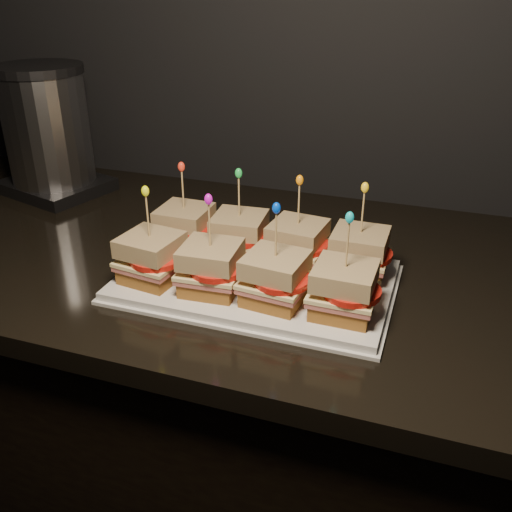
% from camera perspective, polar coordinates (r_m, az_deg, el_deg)
% --- Properties ---
extents(cabinet, '(2.20, 0.67, 0.89)m').
position_cam_1_polar(cabinet, '(1.37, -6.70, -17.29)').
color(cabinet, black).
rests_on(cabinet, ground).
extents(granite_slab, '(2.24, 0.71, 0.04)m').
position_cam_1_polar(granite_slab, '(1.10, -7.99, 0.38)').
color(granite_slab, black).
rests_on(granite_slab, cabinet).
extents(platter, '(0.43, 0.27, 0.02)m').
position_cam_1_polar(platter, '(0.94, 0.00, -2.51)').
color(platter, white).
rests_on(platter, granite_slab).
extents(platter_rim, '(0.44, 0.28, 0.01)m').
position_cam_1_polar(platter_rim, '(0.94, 0.00, -2.83)').
color(platter_rim, white).
rests_on(platter_rim, granite_slab).
extents(sandwich_0_bread_bot, '(0.08, 0.08, 0.02)m').
position_cam_1_polar(sandwich_0_bread_bot, '(1.03, -7.02, 1.50)').
color(sandwich_0_bread_bot, brown).
rests_on(sandwich_0_bread_bot, platter).
extents(sandwich_0_ham, '(0.09, 0.09, 0.01)m').
position_cam_1_polar(sandwich_0_ham, '(1.02, -7.07, 2.29)').
color(sandwich_0_ham, '#B2584E').
rests_on(sandwich_0_ham, sandwich_0_bread_bot).
extents(sandwich_0_cheese, '(0.09, 0.09, 0.01)m').
position_cam_1_polar(sandwich_0_cheese, '(1.02, -7.09, 2.65)').
color(sandwich_0_cheese, '#FDE99E').
rests_on(sandwich_0_cheese, sandwich_0_ham).
extents(sandwich_0_tomato, '(0.08, 0.08, 0.01)m').
position_cam_1_polar(sandwich_0_tomato, '(1.01, -6.65, 2.81)').
color(sandwich_0_tomato, red).
rests_on(sandwich_0_tomato, sandwich_0_cheese).
extents(sandwich_0_bread_top, '(0.09, 0.09, 0.03)m').
position_cam_1_polar(sandwich_0_bread_top, '(1.01, -7.18, 4.02)').
color(sandwich_0_bread_top, '#60360F').
rests_on(sandwich_0_bread_top, sandwich_0_tomato).
extents(sandwich_0_pick, '(0.00, 0.00, 0.09)m').
position_cam_1_polar(sandwich_0_pick, '(0.99, -7.32, 6.39)').
color(sandwich_0_pick, tan).
rests_on(sandwich_0_pick, sandwich_0_bread_top).
extents(sandwich_0_frill, '(0.01, 0.01, 0.02)m').
position_cam_1_polar(sandwich_0_frill, '(0.98, -7.48, 8.85)').
color(sandwich_0_frill, red).
rests_on(sandwich_0_frill, sandwich_0_pick).
extents(sandwich_1_bread_bot, '(0.09, 0.09, 0.02)m').
position_cam_1_polar(sandwich_1_bread_bot, '(0.99, -1.64, 0.67)').
color(sandwich_1_bread_bot, brown).
rests_on(sandwich_1_bread_bot, platter).
extents(sandwich_1_ham, '(0.10, 0.10, 0.01)m').
position_cam_1_polar(sandwich_1_ham, '(0.99, -1.65, 1.49)').
color(sandwich_1_ham, '#B2584E').
rests_on(sandwich_1_ham, sandwich_1_bread_bot).
extents(sandwich_1_cheese, '(0.10, 0.10, 0.01)m').
position_cam_1_polar(sandwich_1_cheese, '(0.98, -1.66, 1.86)').
color(sandwich_1_cheese, '#FDE99E').
rests_on(sandwich_1_cheese, sandwich_1_ham).
extents(sandwich_1_tomato, '(0.08, 0.08, 0.01)m').
position_cam_1_polar(sandwich_1_tomato, '(0.97, -1.13, 2.02)').
color(sandwich_1_tomato, red).
rests_on(sandwich_1_tomato, sandwich_1_cheese).
extents(sandwich_1_bread_top, '(0.09, 0.09, 0.03)m').
position_cam_1_polar(sandwich_1_bread_top, '(0.97, -1.68, 3.28)').
color(sandwich_1_bread_top, '#60360F').
rests_on(sandwich_1_bread_top, sandwich_1_tomato).
extents(sandwich_1_pick, '(0.00, 0.00, 0.09)m').
position_cam_1_polar(sandwich_1_pick, '(0.96, -1.72, 5.73)').
color(sandwich_1_pick, tan).
rests_on(sandwich_1_pick, sandwich_1_bread_top).
extents(sandwich_1_frill, '(0.01, 0.01, 0.02)m').
position_cam_1_polar(sandwich_1_frill, '(0.94, -1.75, 8.29)').
color(sandwich_1_frill, green).
rests_on(sandwich_1_frill, sandwich_1_pick).
extents(sandwich_2_bread_bot, '(0.09, 0.09, 0.02)m').
position_cam_1_polar(sandwich_2_bread_bot, '(0.96, 4.10, -0.22)').
color(sandwich_2_bread_bot, brown).
rests_on(sandwich_2_bread_bot, platter).
extents(sandwich_2_ham, '(0.10, 0.10, 0.01)m').
position_cam_1_polar(sandwich_2_ham, '(0.96, 4.13, 0.62)').
color(sandwich_2_ham, '#B2584E').
rests_on(sandwich_2_ham, sandwich_2_bread_bot).
extents(sandwich_2_cheese, '(0.10, 0.10, 0.01)m').
position_cam_1_polar(sandwich_2_cheese, '(0.95, 4.15, 0.99)').
color(sandwich_2_cheese, '#FDE99E').
rests_on(sandwich_2_cheese, sandwich_2_ham).
extents(sandwich_2_tomato, '(0.08, 0.08, 0.01)m').
position_cam_1_polar(sandwich_2_tomato, '(0.94, 4.77, 1.15)').
color(sandwich_2_tomato, red).
rests_on(sandwich_2_tomato, sandwich_2_cheese).
extents(sandwich_2_bread_top, '(0.09, 0.09, 0.03)m').
position_cam_1_polar(sandwich_2_bread_top, '(0.94, 4.20, 2.45)').
color(sandwich_2_bread_top, '#60360F').
rests_on(sandwich_2_bread_top, sandwich_2_tomato).
extents(sandwich_2_pick, '(0.00, 0.00, 0.09)m').
position_cam_1_polar(sandwich_2_pick, '(0.93, 4.29, 4.96)').
color(sandwich_2_pick, tan).
rests_on(sandwich_2_pick, sandwich_2_bread_top).
extents(sandwich_2_frill, '(0.01, 0.01, 0.02)m').
position_cam_1_polar(sandwich_2_frill, '(0.91, 4.39, 7.59)').
color(sandwich_2_frill, orange).
rests_on(sandwich_2_frill, sandwich_2_pick).
extents(sandwich_3_bread_bot, '(0.08, 0.08, 0.02)m').
position_cam_1_polar(sandwich_3_bread_bot, '(0.95, 10.13, -1.15)').
color(sandwich_3_bread_bot, brown).
rests_on(sandwich_3_bread_bot, platter).
extents(sandwich_3_ham, '(0.09, 0.09, 0.01)m').
position_cam_1_polar(sandwich_3_ham, '(0.94, 10.20, -0.30)').
color(sandwich_3_ham, '#B2584E').
rests_on(sandwich_3_ham, sandwich_3_bread_bot).
extents(sandwich_3_cheese, '(0.09, 0.09, 0.01)m').
position_cam_1_polar(sandwich_3_cheese, '(0.94, 10.24, 0.08)').
color(sandwich_3_cheese, '#FDE99E').
rests_on(sandwich_3_cheese, sandwich_3_ham).
extents(sandwich_3_tomato, '(0.08, 0.08, 0.01)m').
position_cam_1_polar(sandwich_3_tomato, '(0.93, 10.94, 0.22)').
color(sandwich_3_tomato, red).
rests_on(sandwich_3_tomato, sandwich_3_cheese).
extents(sandwich_3_bread_top, '(0.09, 0.09, 0.03)m').
position_cam_1_polar(sandwich_3_bread_top, '(0.93, 10.37, 1.55)').
color(sandwich_3_bread_top, '#60360F').
rests_on(sandwich_3_bread_top, sandwich_3_tomato).
extents(sandwich_3_pick, '(0.00, 0.00, 0.09)m').
position_cam_1_polar(sandwich_3_pick, '(0.91, 10.60, 4.09)').
color(sandwich_3_pick, tan).
rests_on(sandwich_3_pick, sandwich_3_bread_top).
extents(sandwich_3_frill, '(0.01, 0.01, 0.02)m').
position_cam_1_polar(sandwich_3_frill, '(0.89, 10.84, 6.76)').
color(sandwich_3_frill, yellow).
rests_on(sandwich_3_frill, sandwich_3_pick).
extents(sandwich_4_bread_bot, '(0.09, 0.09, 0.02)m').
position_cam_1_polar(sandwich_4_bread_bot, '(0.93, -10.28, -1.60)').
color(sandwich_4_bread_bot, brown).
rests_on(sandwich_4_bread_bot, platter).
extents(sandwich_4_ham, '(0.10, 0.10, 0.01)m').
position_cam_1_polar(sandwich_4_ham, '(0.93, -10.36, -0.75)').
color(sandwich_4_ham, '#B2584E').
rests_on(sandwich_4_ham, sandwich_4_bread_bot).
extents(sandwich_4_cheese, '(0.11, 0.10, 0.01)m').
position_cam_1_polar(sandwich_4_cheese, '(0.92, -10.39, -0.37)').
color(sandwich_4_cheese, '#FDE99E').
rests_on(sandwich_4_cheese, sandwich_4_ham).
extents(sandwich_4_tomato, '(0.08, 0.08, 0.01)m').
position_cam_1_polar(sandwich_4_tomato, '(0.91, -9.95, -0.23)').
color(sandwich_4_tomato, red).
rests_on(sandwich_4_tomato, sandwich_4_cheese).
extents(sandwich_4_bread_top, '(0.10, 0.10, 0.03)m').
position_cam_1_polar(sandwich_4_bread_top, '(0.91, -10.53, 1.12)').
color(sandwich_4_bread_top, '#60360F').
rests_on(sandwich_4_bread_top, sandwich_4_tomato).
extents(sandwich_4_pick, '(0.00, 0.00, 0.09)m').
position_cam_1_polar(sandwich_4_pick, '(0.89, -10.77, 3.70)').
color(sandwich_4_pick, tan).
rests_on(sandwich_4_pick, sandwich_4_bread_top).
extents(sandwich_4_frill, '(0.01, 0.01, 0.02)m').
position_cam_1_polar(sandwich_4_frill, '(0.88, -11.02, 6.40)').
color(sandwich_4_frill, '#E4ED12').
rests_on(sandwich_4_frill, sandwich_4_pick).
extents(sandwich_5_bread_bot, '(0.09, 0.09, 0.02)m').
position_cam_1_polar(sandwich_5_bread_bot, '(0.89, -4.44, -2.66)').
color(sandwich_5_bread_bot, brown).
rests_on(sandwich_5_bread_bot, platter).
extents(sandwich_5_ham, '(0.10, 0.10, 0.01)m').
position_cam_1_polar(sandwich_5_ham, '(0.88, -4.48, -1.78)').
color(sandwich_5_ham, '#B2584E').
rests_on(sandwich_5_ham, sandwich_5_bread_bot).
extents(sandwich_5_cheese, '(0.10, 0.10, 0.01)m').
position_cam_1_polar(sandwich_5_cheese, '(0.88, -4.50, -1.38)').
color(sandwich_5_cheese, '#FDE99E').
rests_on(sandwich_5_cheese, sandwich_5_ham).
extents(sandwich_5_tomato, '(0.08, 0.08, 0.01)m').
position_cam_1_polar(sandwich_5_tomato, '(0.87, -3.94, -1.25)').
color(sandwich_5_tomato, red).
rests_on(sandwich_5_tomato, sandwich_5_cheese).
extents(sandwich_5_bread_top, '(0.09, 0.09, 0.03)m').
position_cam_1_polar(sandwich_5_bread_top, '(0.87, -4.56, 0.17)').
color(sandwich_5_bread_top, '#60360F').
rests_on(sandwich_5_bread_top, sandwich_5_tomato).
extents(sandwich_5_pick, '(0.00, 0.00, 0.09)m').
position_cam_1_polar(sandwich_5_pick, '(0.85, -4.67, 2.85)').
color(sandwich_5_pick, tan).
rests_on(sandwich_5_pick, sandwich_5_bread_top).
extents(sandwich_5_frill, '(0.01, 0.01, 0.02)m').
position_cam_1_polar(sandwich_5_frill, '(0.83, -4.78, 5.68)').
color(sandwich_5_frill, '#D410D0').
rests_on(sandwich_5_frill, sandwich_5_pick).
extents(sandwich_6_bread_bot, '(0.09, 0.09, 0.02)m').
position_cam_1_polar(sandwich_6_bread_bot, '(0.86, 1.90, -3.78)').
color(sandwich_6_bread_bot, brown).
rests_on(sandwich_6_bread_bot, platter).
extents(sandwich_6_ham, '(0.10, 0.10, 0.01)m').
position_cam_1_polar(sandwich_6_ham, '(0.85, 1.92, -2.87)').
color(sandwich_6_ham, '#B2584E').
rests_on(sandwich_6_ham, sandwich_6_bread_bot).
extents(sandwich_6_cheese, '(0.10, 0.10, 0.01)m').
position_cam_1_polar(sandwich_6_cheese, '(0.85, 1.92, -2.46)').
color(sandwich_6_cheese, '#FDE99E').
rests_on(sandwich_6_cheese, sandwich_6_ham).
extents(sandwich_6_tomato, '(0.08, 0.08, 0.01)m').
position_cam_1_polar(sandwich_6_tomato, '(0.84, 2.59, -2.34)').
color(sandwich_6_tomato, red).
rests_on(sandwich_6_tomato, sandwich_6_cheese).
extents(sandwich_6_bread_top, '(0.09, 0.09, 0.03)m').
position_cam_1_polar(sandwich_6_bread_top, '(0.84, 1.95, -0.88)').
color(sandwich_6_bread_top, '#60360F').
rests_on(sandwich_6_bread_top, sandwich_6_tomato).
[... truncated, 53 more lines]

